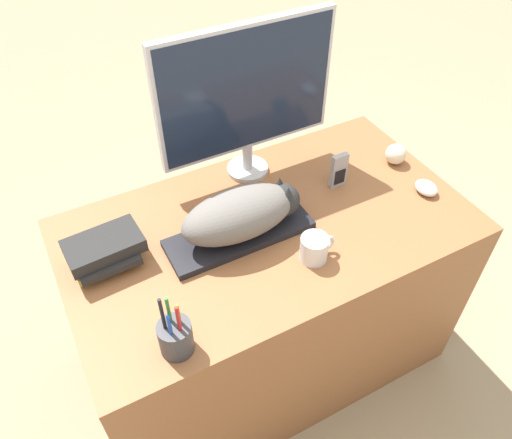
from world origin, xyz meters
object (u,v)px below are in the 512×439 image
at_px(keyboard, 239,234).
at_px(phone, 339,171).
at_px(cat, 244,212).
at_px(pen_cup, 176,337).
at_px(monitor, 247,93).
at_px(coffee_mug, 315,248).
at_px(baseball, 396,154).
at_px(computer_mouse, 426,188).
at_px(book_stack, 104,251).

height_order(keyboard, phone, phone).
relative_size(cat, pen_cup, 1.84).
bearing_deg(cat, monitor, 60.71).
relative_size(keyboard, phone, 3.56).
bearing_deg(monitor, coffee_mug, -91.81).
bearing_deg(pen_cup, baseball, 19.53).
distance_m(keyboard, phone, 0.42).
xyz_separation_m(cat, monitor, (0.16, 0.28, 0.22)).
height_order(computer_mouse, pen_cup, pen_cup).
distance_m(computer_mouse, pen_cup, 0.99).
distance_m(computer_mouse, book_stack, 1.07).
distance_m(cat, monitor, 0.39).
xyz_separation_m(cat, computer_mouse, (0.64, -0.11, -0.08)).
bearing_deg(phone, cat, -170.86).
bearing_deg(keyboard, baseball, 6.09).
bearing_deg(pen_cup, computer_mouse, 9.82).
bearing_deg(coffee_mug, keyboard, 131.34).
relative_size(computer_mouse, pen_cup, 0.40).
height_order(keyboard, coffee_mug, coffee_mug).
height_order(computer_mouse, coffee_mug, coffee_mug).
bearing_deg(book_stack, computer_mouse, -10.72).
height_order(phone, book_stack, phone).
distance_m(keyboard, coffee_mug, 0.24).
bearing_deg(monitor, keyboard, -122.00).
bearing_deg(cat, keyboard, 180.00).
bearing_deg(book_stack, baseball, -0.96).
relative_size(keyboard, cat, 1.19).
height_order(cat, book_stack, cat).
relative_size(baseball, book_stack, 0.33).
distance_m(coffee_mug, book_stack, 0.62).
bearing_deg(keyboard, cat, -0.00).
distance_m(keyboard, baseball, 0.68).
relative_size(coffee_mug, phone, 0.87).
bearing_deg(monitor, baseball, -22.58).
bearing_deg(pen_cup, book_stack, 101.86).
bearing_deg(coffee_mug, pen_cup, -168.43).
height_order(cat, pen_cup, pen_cup).
xyz_separation_m(keyboard, book_stack, (-0.39, 0.09, 0.04)).
distance_m(keyboard, monitor, 0.45).
xyz_separation_m(coffee_mug, book_stack, (-0.55, 0.27, 0.01)).
xyz_separation_m(pen_cup, book_stack, (-0.08, 0.37, -0.00)).
relative_size(keyboard, baseball, 6.17).
height_order(keyboard, book_stack, book_stack).
bearing_deg(cat, computer_mouse, -9.72).
height_order(monitor, computer_mouse, monitor).
relative_size(cat, monitor, 0.64).
height_order(coffee_mug, baseball, coffee_mug).
distance_m(cat, baseball, 0.66).
relative_size(keyboard, computer_mouse, 5.42).
height_order(keyboard, cat, cat).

